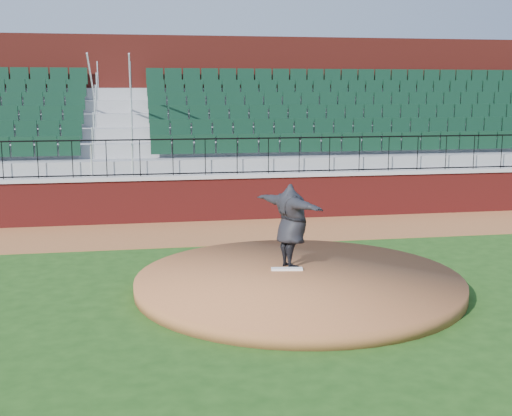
{
  "coord_description": "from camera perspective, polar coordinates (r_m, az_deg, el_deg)",
  "views": [
    {
      "loc": [
        -2.34,
        -11.54,
        3.65
      ],
      "look_at": [
        0.0,
        1.5,
        1.3
      ],
      "focal_mm": 46.96,
      "sensor_mm": 36.0,
      "label": 1
    }
  ],
  "objects": [
    {
      "name": "field_wall",
      "position": [
        18.93,
        -2.95,
        0.78
      ],
      "size": [
        34.0,
        0.35,
        1.2
      ],
      "primitive_type": "cube",
      "color": "maroon",
      "rests_on": "ground"
    },
    {
      "name": "pitcher",
      "position": [
        12.91,
        3.01,
        -1.5
      ],
      "size": [
        1.31,
        2.05,
        1.63
      ],
      "primitive_type": "imported",
      "rotation": [
        0.0,
        0.0,
        1.99
      ],
      "color": "black",
      "rests_on": "pitchers_mound"
    },
    {
      "name": "concourse_wall",
      "position": [
        24.19,
        -4.67,
        7.9
      ],
      "size": [
        34.0,
        0.5,
        5.5
      ],
      "primitive_type": "cube",
      "color": "maroon",
      "rests_on": "ground"
    },
    {
      "name": "warning_track",
      "position": [
        17.48,
        -2.26,
        -1.98
      ],
      "size": [
        34.0,
        3.2,
        0.01
      ],
      "primitive_type": "cube",
      "color": "brown",
      "rests_on": "ground"
    },
    {
      "name": "seating_stands",
      "position": [
        21.43,
        -3.92,
        6.43
      ],
      "size": [
        34.0,
        5.1,
        4.6
      ],
      "primitive_type": null,
      "color": "gray",
      "rests_on": "ground"
    },
    {
      "name": "wall_railing",
      "position": [
        18.77,
        -2.98,
        4.39
      ],
      "size": [
        34.0,
        0.05,
        1.0
      ],
      "primitive_type": null,
      "color": "black",
      "rests_on": "wall_cap"
    },
    {
      "name": "wall_cap",
      "position": [
        18.84,
        -2.96,
        2.73
      ],
      "size": [
        34.0,
        0.45,
        0.1
      ],
      "primitive_type": "cube",
      "color": "#B7B7B7",
      "rests_on": "field_wall"
    },
    {
      "name": "ground",
      "position": [
        12.32,
        1.24,
        -7.17
      ],
      "size": [
        90.0,
        90.0,
        0.0
      ],
      "primitive_type": "plane",
      "color": "#1D4313",
      "rests_on": "ground"
    },
    {
      "name": "pitchers_mound",
      "position": [
        12.49,
        3.65,
        -6.35
      ],
      "size": [
        6.03,
        6.03,
        0.25
      ],
      "primitive_type": "cylinder",
      "color": "brown",
      "rests_on": "ground"
    },
    {
      "name": "pitching_rubber",
      "position": [
        12.84,
        2.65,
        -5.21
      ],
      "size": [
        0.61,
        0.24,
        0.04
      ],
      "primitive_type": "cube",
      "rotation": [
        0.0,
        0.0,
        -0.15
      ],
      "color": "white",
      "rests_on": "pitchers_mound"
    }
  ]
}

